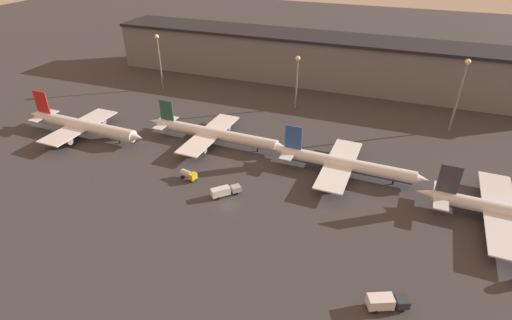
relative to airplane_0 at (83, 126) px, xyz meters
The scene contains 12 objects.
ground 63.02m from the airplane_0, 16.54° to the right, with size 600.00×600.00×0.00m, color #383538.
terminal_building 99.24m from the airplane_0, 52.47° to the left, with size 187.13×21.98×20.39m.
airplane_0 is the anchor object (origin of this frame).
airplane_1 43.82m from the airplane_0, 14.64° to the left, with size 48.84×30.19×11.78m.
airplane_2 85.17m from the airplane_0, ahead, with size 44.43×29.19×12.12m.
airplane_3 124.07m from the airplane_0, ahead, with size 40.79×34.74×12.44m.
service_vehicle_0 106.63m from the airplane_0, 19.73° to the right, with size 7.90×5.37×2.94m.
service_vehicle_1 59.85m from the airplane_0, 14.03° to the right, with size 7.01×7.06×2.72m.
service_vehicle_3 46.71m from the airplane_0, 13.53° to the right, with size 5.08×3.10×2.58m.
lamp_post_0 48.59m from the airplane_0, 89.41° to the left, with size 1.80×1.80×22.81m.
lamp_post_1 76.42m from the airplane_0, 38.59° to the left, with size 1.80×1.80×20.17m.
lamp_post_2 123.85m from the airplane_0, 22.56° to the left, with size 1.80×1.80×24.87m.
Camera 1 is at (35.35, -72.61, 61.25)m, focal length 28.00 mm.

